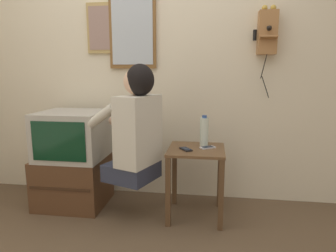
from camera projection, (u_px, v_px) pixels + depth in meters
name	position (u px, v px, depth m)	size (l,w,h in m)	color
wall_back	(156.00, 65.00, 2.83)	(6.80, 0.05, 2.55)	beige
side_table	(196.00, 165.00, 2.49)	(0.46, 0.46, 0.59)	brown
person	(135.00, 127.00, 2.38)	(0.63, 0.55, 0.94)	#2D3347
tv_stand	(73.00, 181.00, 2.76)	(0.60, 0.52, 0.45)	#51331E
television	(73.00, 135.00, 2.67)	(0.56, 0.52, 0.42)	#ADA89E
wall_phone_antique	(267.00, 32.00, 2.56)	(0.20, 0.18, 0.78)	#9E6B3D
framed_picture	(103.00, 28.00, 2.80)	(0.31, 0.03, 0.46)	tan
wall_mirror	(132.00, 29.00, 2.76)	(0.44, 0.03, 0.72)	brown
cell_phone_held	(186.00, 149.00, 2.41)	(0.12, 0.14, 0.01)	black
cell_phone_spare	(208.00, 147.00, 2.47)	(0.14, 0.12, 0.01)	silver
water_bottle	(204.00, 131.00, 2.53)	(0.07, 0.07, 0.26)	silver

